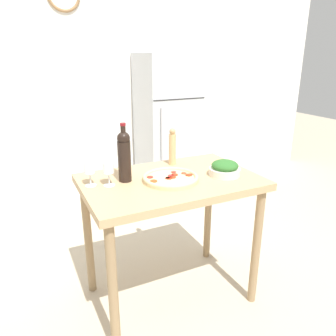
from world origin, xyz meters
TOP-DOWN VIEW (x-y plane):
  - ground_plane at (0.00, 0.00)m, footprint 14.00×14.00m
  - wall_back at (-0.00, 2.05)m, footprint 6.40×0.09m
  - refrigerator at (0.78, 1.69)m, footprint 0.63×0.65m
  - prep_counter at (0.00, 0.00)m, footprint 1.11×0.72m
  - wine_bottle at (-0.27, 0.09)m, footprint 0.08×0.08m
  - wine_glass_near at (-0.39, 0.05)m, footprint 0.07×0.07m
  - wine_glass_far at (-0.49, 0.10)m, footprint 0.07×0.07m
  - pepper_mill at (0.14, 0.25)m, footprint 0.05×0.05m
  - salad_bowl at (0.35, -0.10)m, footprint 0.21×0.21m
  - homemade_pizza at (-0.01, -0.03)m, footprint 0.35×0.35m

SIDE VIEW (x-z plane):
  - ground_plane at x=0.00m, z-range 0.00..0.00m
  - prep_counter at x=0.00m, z-range 0.33..1.24m
  - refrigerator at x=0.78m, z-range 0.00..1.67m
  - homemade_pizza at x=-0.01m, z-range 0.90..0.94m
  - salad_bowl at x=0.35m, z-range 0.90..1.00m
  - wine_glass_far at x=-0.49m, z-range 0.94..1.08m
  - wine_glass_near at x=-0.39m, z-range 0.94..1.08m
  - pepper_mill at x=0.14m, z-range 0.90..1.16m
  - wine_bottle at x=-0.27m, z-range 0.89..1.26m
  - wall_back at x=0.00m, z-range 0.00..2.60m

